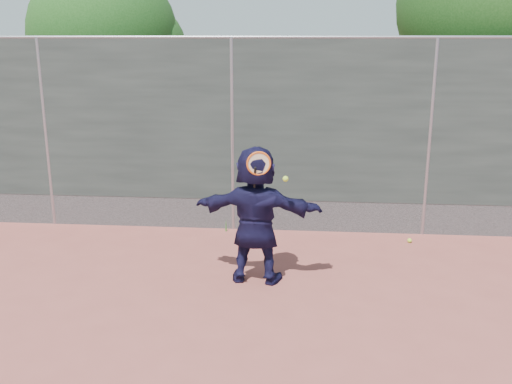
{
  "coord_description": "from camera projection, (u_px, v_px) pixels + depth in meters",
  "views": [
    {
      "loc": [
        1.12,
        -5.2,
        3.01
      ],
      "look_at": [
        0.54,
        1.52,
        1.17
      ],
      "focal_mm": 40.0,
      "sensor_mm": 36.0,
      "label": 1
    }
  ],
  "objects": [
    {
      "name": "ground",
      "position": [
        191.0,
        338.0,
        5.88
      ],
      "size": [
        80.0,
        80.0,
        0.0
      ],
      "primitive_type": "plane",
      "color": "#9E4C42",
      "rests_on": "ground"
    },
    {
      "name": "player",
      "position": [
        256.0,
        215.0,
        7.07
      ],
      "size": [
        1.67,
        0.68,
        1.75
      ],
      "primitive_type": "imported",
      "rotation": [
        0.0,
        0.0,
        3.04
      ],
      "color": "#151334",
      "rests_on": "ground"
    },
    {
      "name": "ball_ground",
      "position": [
        410.0,
        240.0,
        8.6
      ],
      "size": [
        0.07,
        0.07,
        0.07
      ],
      "primitive_type": "sphere",
      "color": "#BCE933",
      "rests_on": "ground"
    },
    {
      "name": "fence",
      "position": [
        232.0,
        132.0,
        8.83
      ],
      "size": [
        20.0,
        0.06,
        3.03
      ],
      "color": "#38423D",
      "rests_on": "ground"
    },
    {
      "name": "swing_action",
      "position": [
        261.0,
        167.0,
        6.69
      ],
      "size": [
        0.5,
        0.22,
        0.51
      ],
      "color": "#E75A15",
      "rests_on": "ground"
    },
    {
      "name": "tree_right",
      "position": [
        509.0,
        8.0,
        10.1
      ],
      "size": [
        3.78,
        3.6,
        5.39
      ],
      "color": "#382314",
      "rests_on": "ground"
    },
    {
      "name": "tree_left",
      "position": [
        112.0,
        40.0,
        11.64
      ],
      "size": [
        3.15,
        3.0,
        4.53
      ],
      "color": "#382314",
      "rests_on": "ground"
    },
    {
      "name": "weed_clump",
      "position": [
        251.0,
        223.0,
        9.08
      ],
      "size": [
        0.68,
        0.07,
        0.3
      ],
      "color": "#387226",
      "rests_on": "ground"
    }
  ]
}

